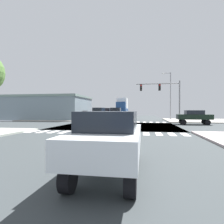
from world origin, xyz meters
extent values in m
cube|color=#363C3E|center=(0.00, 0.00, -0.03)|extent=(14.00, 90.00, 0.05)
cube|color=#363C3E|center=(0.00, 0.00, -0.03)|extent=(90.00, 12.00, 0.05)
cube|color=#A09B91|center=(13.00, 12.00, 0.07)|extent=(12.00, 12.00, 0.14)
cube|color=#A7A298|center=(-13.00, 12.00, 0.07)|extent=(12.00, 12.00, 0.14)
cube|color=white|center=(-6.75, -7.30, 0.00)|extent=(0.50, 2.00, 0.01)
cube|color=white|center=(-5.75, -7.30, 0.00)|extent=(0.50, 2.00, 0.01)
cube|color=white|center=(-4.75, -7.30, 0.00)|extent=(0.50, 2.00, 0.01)
cube|color=white|center=(-3.75, -7.30, 0.00)|extent=(0.50, 2.00, 0.01)
cube|color=white|center=(-2.75, -7.30, 0.00)|extent=(0.50, 2.00, 0.01)
cube|color=white|center=(-1.75, -7.30, 0.00)|extent=(0.50, 2.00, 0.01)
cube|color=white|center=(-0.75, -7.30, 0.00)|extent=(0.50, 2.00, 0.01)
cube|color=white|center=(0.25, -7.30, 0.00)|extent=(0.50, 2.00, 0.01)
cube|color=white|center=(1.25, -7.30, 0.00)|extent=(0.50, 2.00, 0.01)
cube|color=white|center=(2.25, -7.30, 0.00)|extent=(0.50, 2.00, 0.01)
cube|color=white|center=(3.25, -7.30, 0.00)|extent=(0.50, 2.00, 0.01)
cube|color=white|center=(4.25, -7.30, 0.00)|extent=(0.50, 2.00, 0.01)
cube|color=white|center=(5.25, -7.30, 0.00)|extent=(0.50, 2.00, 0.01)
cube|color=white|center=(6.25, -7.30, 0.00)|extent=(0.50, 2.00, 0.01)
cube|color=white|center=(-6.75, 7.30, 0.00)|extent=(0.50, 2.00, 0.01)
cube|color=white|center=(-5.75, 7.30, 0.00)|extent=(0.50, 2.00, 0.01)
cube|color=white|center=(-4.75, 7.30, 0.00)|extent=(0.50, 2.00, 0.01)
cube|color=white|center=(-3.75, 7.30, 0.00)|extent=(0.50, 2.00, 0.01)
cube|color=white|center=(-2.75, 7.30, 0.00)|extent=(0.50, 2.00, 0.01)
cube|color=white|center=(-1.75, 7.30, 0.00)|extent=(0.50, 2.00, 0.01)
cube|color=white|center=(-0.75, 7.30, 0.00)|extent=(0.50, 2.00, 0.01)
cube|color=white|center=(0.25, 7.30, 0.00)|extent=(0.50, 2.00, 0.01)
cube|color=white|center=(1.25, 7.30, 0.00)|extent=(0.50, 2.00, 0.01)
cube|color=white|center=(2.25, 7.30, 0.00)|extent=(0.50, 2.00, 0.01)
cube|color=white|center=(3.25, 7.30, 0.00)|extent=(0.50, 2.00, 0.01)
cube|color=white|center=(4.25, 7.30, 0.00)|extent=(0.50, 2.00, 0.01)
cube|color=white|center=(5.25, 7.30, 0.00)|extent=(0.50, 2.00, 0.01)
cube|color=white|center=(6.25, 7.30, 0.00)|extent=(0.50, 2.00, 0.01)
cylinder|color=gray|center=(8.44, 6.83, 3.18)|extent=(0.20, 0.20, 6.35)
cylinder|color=gray|center=(5.17, 6.83, 5.95)|extent=(6.53, 0.14, 0.14)
cube|color=black|center=(5.50, 6.83, 5.40)|extent=(0.32, 0.40, 1.00)
sphere|color=red|center=(5.50, 6.58, 5.71)|extent=(0.22, 0.22, 0.22)
sphere|color=black|center=(5.50, 6.58, 5.40)|extent=(0.22, 0.22, 0.22)
sphere|color=black|center=(5.50, 6.58, 5.09)|extent=(0.22, 0.22, 0.22)
cube|color=black|center=(2.69, 6.83, 5.40)|extent=(0.32, 0.40, 1.00)
sphere|color=red|center=(2.69, 6.58, 5.71)|extent=(0.22, 0.22, 0.22)
sphere|color=black|center=(2.69, 6.58, 5.40)|extent=(0.22, 0.22, 0.22)
sphere|color=black|center=(2.69, 6.58, 5.09)|extent=(0.22, 0.22, 0.22)
cylinder|color=gray|center=(8.29, 15.19, 4.61)|extent=(0.16, 0.16, 9.22)
cylinder|color=gray|center=(7.59, 15.19, 9.12)|extent=(1.40, 0.10, 0.10)
ellipsoid|color=silver|center=(6.89, 15.19, 9.07)|extent=(0.60, 0.32, 0.20)
cube|color=gray|center=(-16.36, 13.13, 2.17)|extent=(15.74, 10.62, 4.34)
cube|color=gray|center=(-16.36, 13.13, 4.54)|extent=(16.04, 10.92, 0.40)
cube|color=black|center=(-6.99, 8.82, 0.90)|extent=(0.24, 2.20, 1.80)
cylinder|color=black|center=(-1.20, 10.89, 0.37)|extent=(0.26, 0.74, 0.74)
cylinder|color=black|center=(-2.80, 10.89, 0.37)|extent=(0.26, 0.74, 0.74)
cylinder|color=black|center=(-1.20, 14.36, 0.37)|extent=(0.26, 0.74, 0.74)
cylinder|color=black|center=(-2.80, 14.36, 0.37)|extent=(0.26, 0.74, 0.74)
cube|color=black|center=(-2.00, 12.63, 1.17)|extent=(2.00, 5.10, 0.86)
cube|color=black|center=(-2.00, 11.73, 1.97)|extent=(1.76, 1.79, 0.75)
cylinder|color=black|center=(-4.28, 33.25, 0.34)|extent=(0.26, 0.68, 0.68)
cylinder|color=black|center=(-5.72, 33.25, 0.34)|extent=(0.26, 0.68, 0.68)
cylinder|color=black|center=(-4.28, 36.17, 0.34)|extent=(0.26, 0.68, 0.68)
cylinder|color=black|center=(-5.72, 36.17, 0.34)|extent=(0.26, 0.68, 0.68)
cube|color=navy|center=(-5.00, 34.71, 1.01)|extent=(1.80, 4.30, 0.66)
cube|color=black|center=(-5.00, 34.71, 1.61)|extent=(1.55, 2.24, 0.54)
cylinder|color=black|center=(1.28, -15.66, 0.34)|extent=(0.26, 0.68, 0.68)
cylinder|color=black|center=(2.72, -15.66, 0.34)|extent=(0.26, 0.68, 0.68)
cylinder|color=black|center=(1.28, -18.59, 0.34)|extent=(0.26, 0.68, 0.68)
cylinder|color=black|center=(2.72, -18.59, 0.34)|extent=(0.26, 0.68, 0.68)
cube|color=white|center=(2.00, -17.13, 1.01)|extent=(1.80, 4.30, 0.66)
cube|color=black|center=(2.00, -17.13, 1.61)|extent=(1.55, 2.24, 0.54)
cylinder|color=black|center=(11.14, 4.22, 0.34)|extent=(0.68, 0.26, 0.68)
cylinder|color=black|center=(11.14, 2.78, 0.34)|extent=(0.68, 0.26, 0.68)
cylinder|color=black|center=(8.22, 4.22, 0.34)|extent=(0.68, 0.26, 0.68)
cylinder|color=black|center=(8.22, 2.78, 0.34)|extent=(0.68, 0.26, 0.68)
cube|color=black|center=(9.68, 3.50, 1.01)|extent=(4.30, 1.80, 0.66)
cube|color=black|center=(9.68, 3.50, 1.61)|extent=(2.24, 1.55, 0.54)
cylinder|color=black|center=(-4.20, 16.95, 0.37)|extent=(0.26, 0.74, 0.74)
cylinder|color=black|center=(-5.80, 16.95, 0.37)|extent=(0.26, 0.74, 0.74)
cylinder|color=black|center=(-4.20, 20.41, 0.37)|extent=(0.26, 0.74, 0.74)
cylinder|color=black|center=(-5.80, 20.41, 0.37)|extent=(0.26, 0.74, 0.74)
cube|color=#A51B1E|center=(-5.00, 18.68, 1.17)|extent=(2.00, 5.10, 0.86)
cube|color=black|center=(-5.00, 17.79, 1.97)|extent=(1.76, 1.78, 0.75)
cylinder|color=black|center=(-4.22, 9.35, 0.37)|extent=(0.26, 0.74, 0.74)
cylinder|color=black|center=(-5.78, 9.35, 0.37)|extent=(0.26, 0.74, 0.74)
cylinder|color=black|center=(-4.22, 12.47, 0.37)|extent=(0.26, 0.74, 0.74)
cylinder|color=black|center=(-5.78, 12.47, 0.37)|extent=(0.26, 0.74, 0.74)
cube|color=#525958|center=(-5.00, 10.91, 1.18)|extent=(1.96, 4.60, 0.88)
cube|color=black|center=(-5.00, 10.91, 1.98)|extent=(1.69, 3.22, 0.72)
cylinder|color=black|center=(-1.04, 19.84, 0.40)|extent=(0.26, 0.80, 0.80)
cylinder|color=black|center=(-2.96, 19.84, 0.40)|extent=(0.26, 0.80, 0.80)
cylinder|color=black|center=(-1.04, 24.74, 0.40)|extent=(0.26, 0.80, 0.80)
cylinder|color=black|center=(-2.96, 24.74, 0.40)|extent=(0.26, 0.80, 0.80)
cube|color=navy|center=(-2.00, 22.29, 1.54)|extent=(2.40, 7.20, 1.49)
cube|color=white|center=(-2.00, 23.37, 3.57)|extent=(2.30, 4.18, 2.56)
cube|color=navy|center=(-2.00, 20.13, 3.03)|extent=(2.11, 2.02, 1.49)
cylinder|color=black|center=(-1.28, 29.37, 0.34)|extent=(0.26, 0.68, 0.68)
cylinder|color=black|center=(-2.72, 29.37, 0.34)|extent=(0.26, 0.68, 0.68)
cylinder|color=black|center=(-1.28, 32.29, 0.34)|extent=(0.26, 0.68, 0.68)
cylinder|color=black|center=(-2.72, 32.29, 0.34)|extent=(0.26, 0.68, 0.68)
cube|color=#B3B1B2|center=(-2.00, 30.83, 1.01)|extent=(1.80, 4.30, 0.66)
cube|color=black|center=(-2.00, 30.83, 1.61)|extent=(1.55, 2.24, 0.54)
camera|label=1|loc=(2.99, -22.68, 1.92)|focal=30.04mm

